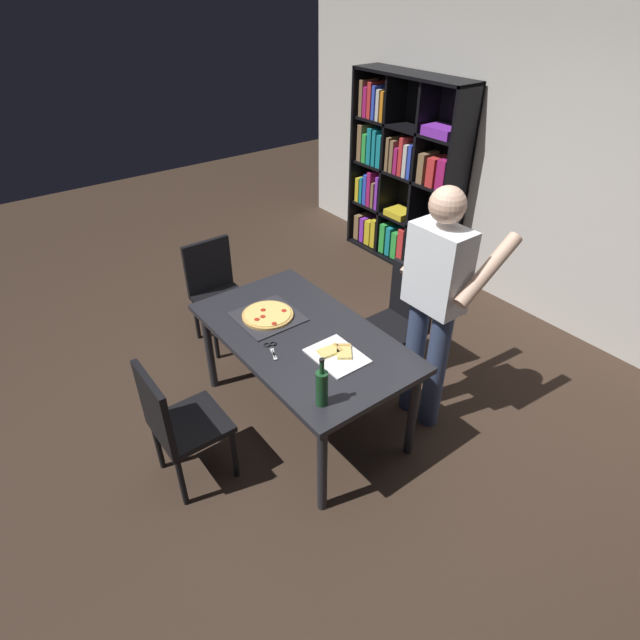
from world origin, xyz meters
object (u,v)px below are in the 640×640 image
object	(u,v)px
chair_left_end	(216,287)
bookshelf	(402,177)
dining_table	(302,343)
wine_bottle	(322,387)
kitchen_scissors	(271,348)
person_serving_pizza	(435,299)
pepperoni_pizza_on_tray	(268,316)
chair_near_camera	(176,421)
chair_far_side	(400,316)

from	to	relation	value
chair_left_end	bookshelf	distance (m)	2.42
dining_table	wine_bottle	bearing A→B (deg)	-26.11
dining_table	kitchen_scissors	distance (m)	0.26
person_serving_pizza	pepperoni_pizza_on_tray	world-z (taller)	person_serving_pizza
chair_near_camera	chair_left_end	xyz separation A→B (m)	(-1.28, 0.94, 0.00)
chair_far_side	chair_left_end	bearing A→B (deg)	-143.72
chair_left_end	pepperoni_pizza_on_tray	bearing A→B (deg)	-4.48
dining_table	person_serving_pizza	distance (m)	0.93
chair_near_camera	kitchen_scissors	xyz separation A→B (m)	(0.01, 0.69, 0.24)
chair_far_side	pepperoni_pizza_on_tray	xyz separation A→B (m)	(-0.30, -1.01, 0.25)
pepperoni_pizza_on_tray	kitchen_scissors	distance (m)	0.36
chair_near_camera	wine_bottle	bearing A→B (deg)	46.39
chair_far_side	wine_bottle	xyz separation A→B (m)	(0.61, -1.24, 0.36)
chair_near_camera	pepperoni_pizza_on_tray	size ratio (longest dim) A/B	2.15
bookshelf	chair_near_camera	bearing A→B (deg)	-65.72
bookshelf	pepperoni_pizza_on_tray	bearing A→B (deg)	-64.10
chair_left_end	person_serving_pizza	xyz separation A→B (m)	(1.76, 0.72, 0.49)
chair_left_end	bookshelf	bearing A→B (deg)	95.23
chair_left_end	chair_far_side	bearing A→B (deg)	36.28
chair_far_side	bookshelf	world-z (taller)	bookshelf
pepperoni_pizza_on_tray	bookshelf	bearing A→B (deg)	115.90
dining_table	bookshelf	bearing A→B (deg)	122.18
chair_near_camera	kitchen_scissors	bearing A→B (deg)	88.99
chair_far_side	person_serving_pizza	world-z (taller)	person_serving_pizza
chair_far_side	kitchen_scissors	distance (m)	1.21
dining_table	chair_far_side	world-z (taller)	chair_far_side
dining_table	bookshelf	world-z (taller)	bookshelf
kitchen_scissors	bookshelf	bearing A→B (deg)	119.86
chair_near_camera	chair_far_side	size ratio (longest dim) A/B	1.00
chair_far_side	kitchen_scissors	xyz separation A→B (m)	(0.01, -1.19, 0.24)
chair_near_camera	wine_bottle	xyz separation A→B (m)	(0.61, 0.64, 0.36)
wine_bottle	kitchen_scissors	distance (m)	0.61
person_serving_pizza	wine_bottle	size ratio (longest dim) A/B	5.54
chair_left_end	pepperoni_pizza_on_tray	distance (m)	1.01
kitchen_scissors	chair_left_end	bearing A→B (deg)	169.06
bookshelf	chair_far_side	bearing A→B (deg)	-43.89
chair_far_side	bookshelf	distance (m)	2.12
bookshelf	person_serving_pizza	size ratio (longest dim) A/B	1.11
chair_near_camera	kitchen_scissors	size ratio (longest dim) A/B	4.54
dining_table	chair_left_end	distance (m)	1.29
dining_table	chair_near_camera	world-z (taller)	chair_near_camera
pepperoni_pizza_on_tray	kitchen_scissors	xyz separation A→B (m)	(0.32, -0.17, -0.01)
chair_far_side	dining_table	bearing A→B (deg)	-90.00
kitchen_scissors	person_serving_pizza	bearing A→B (deg)	63.82
dining_table	person_serving_pizza	xyz separation A→B (m)	(0.49, 0.72, 0.33)
chair_near_camera	person_serving_pizza	xyz separation A→B (m)	(0.49, 1.66, 0.49)
chair_left_end	pepperoni_pizza_on_tray	world-z (taller)	chair_left_end
pepperoni_pizza_on_tray	wine_bottle	bearing A→B (deg)	-13.67
chair_left_end	kitchen_scissors	world-z (taller)	chair_left_end
chair_near_camera	kitchen_scissors	distance (m)	0.73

